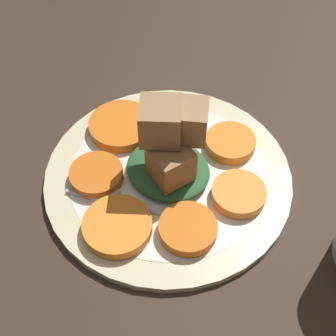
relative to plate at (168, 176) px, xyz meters
The scene contains 11 objects.
table_slab 1.52cm from the plate, ahead, with size 120.00×120.00×2.00cm, color #38281E.
plate is the anchor object (origin of this frame).
carrot_slice_0 9.97cm from the plate, 91.12° to the right, with size 7.91×7.91×1.35cm, color orange.
carrot_slice_1 8.81cm from the plate, 40.09° to the right, with size 6.66×6.66×1.35cm, color orange.
carrot_slice_2 9.21cm from the plate, 11.67° to the left, with size 6.49×6.49×1.35cm, color orange.
carrot_slice_3 9.31cm from the plate, 64.07° to the left, with size 6.46×6.46×1.35cm, color orange.
carrot_slice_4 9.48cm from the plate, 115.21° to the left, with size 6.45×6.45×1.35cm, color orange.
carrot_slice_5 9.84cm from the plate, 164.91° to the left, with size 8.59×8.59×1.35cm, color orange.
carrot_slice_6 8.87cm from the plate, 139.64° to the right, with size 6.59×6.59×1.35cm, color orange.
center_pile 4.88cm from the plate, ahead, with size 10.56×9.90×10.82cm.
fork 6.14cm from the plate, 93.78° to the right, with size 17.76×6.60×0.40cm.
Camera 1 is at (20.58, -29.24, 48.84)cm, focal length 50.00 mm.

